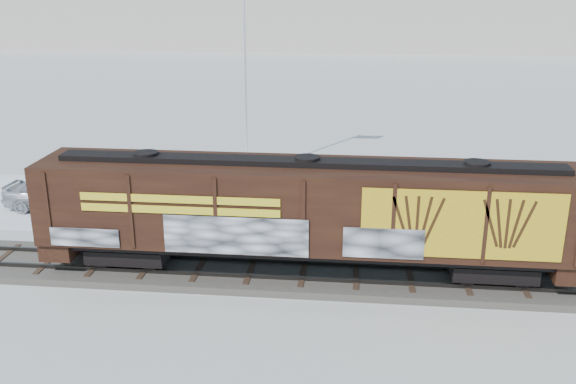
# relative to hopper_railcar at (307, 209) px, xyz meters

# --- Properties ---
(ground) EXTENTS (500.00, 500.00, 0.00)m
(ground) POSITION_rel_hopper_railcar_xyz_m (-2.11, 0.01, -2.83)
(ground) COLOR white
(ground) RESTS_ON ground
(rail_track) EXTENTS (50.00, 3.40, 0.43)m
(rail_track) POSITION_rel_hopper_railcar_xyz_m (-2.11, 0.01, -2.68)
(rail_track) COLOR #59544C
(rail_track) RESTS_ON ground
(parking_strip) EXTENTS (40.00, 8.00, 0.03)m
(parking_strip) POSITION_rel_hopper_railcar_xyz_m (-2.11, 7.51, -2.81)
(parking_strip) COLOR white
(parking_strip) RESTS_ON ground
(hopper_railcar) EXTENTS (19.72, 3.06, 4.27)m
(hopper_railcar) POSITION_rel_hopper_railcar_xyz_m (0.00, 0.00, 0.00)
(hopper_railcar) COLOR black
(hopper_railcar) RESTS_ON rail_track
(flagpole) EXTENTS (2.30, 0.90, 11.90)m
(flagpole) POSITION_rel_hopper_railcar_xyz_m (-4.33, 12.99, 1.60)
(flagpole) COLOR silver
(flagpole) RESTS_ON ground
(car_silver) EXTENTS (5.18, 2.42, 1.71)m
(car_silver) POSITION_rel_hopper_railcar_xyz_m (-12.73, 6.22, -1.94)
(car_silver) COLOR silver
(car_silver) RESTS_ON parking_strip
(car_white) EXTENTS (4.62, 2.93, 1.44)m
(car_white) POSITION_rel_hopper_railcar_xyz_m (3.35, 6.30, -2.08)
(car_white) COLOR silver
(car_white) RESTS_ON parking_strip
(car_dark) EXTENTS (4.65, 2.12, 1.32)m
(car_dark) POSITION_rel_hopper_railcar_xyz_m (1.90, 5.86, -2.14)
(car_dark) COLOR #202428
(car_dark) RESTS_ON parking_strip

